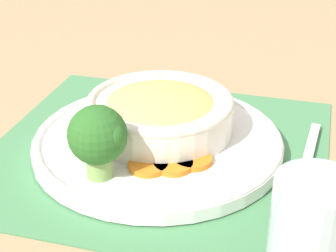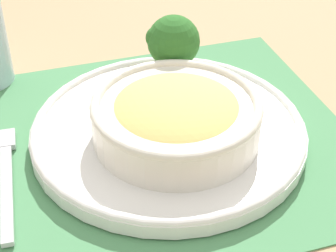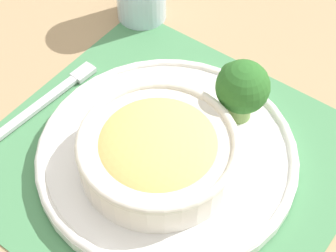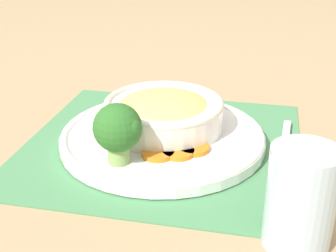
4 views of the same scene
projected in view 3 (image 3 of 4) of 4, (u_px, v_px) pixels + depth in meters
The scene contains 9 objects.
ground_plane at pixel (167, 162), 0.69m from camera, with size 4.00×4.00×0.00m, color tan.
placemat at pixel (167, 161), 0.69m from camera, with size 0.47×0.45×0.00m.
plate at pixel (167, 154), 0.68m from camera, with size 0.32×0.32×0.02m.
bowl at pixel (160, 151), 0.64m from camera, with size 0.19×0.19×0.06m.
broccoli_floret at pixel (242, 88), 0.67m from camera, with size 0.07×0.07×0.09m.
carrot_slice_near at pixel (192, 110), 0.71m from camera, with size 0.05×0.05×0.01m.
carrot_slice_middle at pixel (172, 106), 0.72m from camera, with size 0.05×0.05×0.01m.
carrot_slice_far at pixel (153, 107), 0.71m from camera, with size 0.05×0.05×0.01m.
fork at pixel (53, 95), 0.75m from camera, with size 0.05×0.18×0.01m.
Camera 3 is at (0.20, -0.35, 0.56)m, focal length 60.00 mm.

